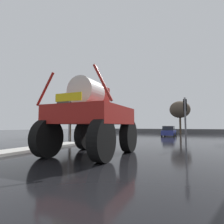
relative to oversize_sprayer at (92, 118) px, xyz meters
name	(u,v)px	position (x,y,z in m)	size (l,w,h in m)	color
ground_plane	(140,140)	(-0.42, 10.78, -1.97)	(120.00, 120.00, 0.00)	black
median_island	(22,150)	(-4.36, -0.69, -1.89)	(1.57, 10.47, 0.15)	#B2AFA8
oversize_sprayer	(92,118)	(0.00, 0.00, 0.00)	(4.15, 5.32, 4.18)	black
sedan_ahead	(169,131)	(1.46, 20.29, -1.25)	(1.90, 4.11, 1.52)	navy
traffic_signal_near_left	(70,112)	(-5.41, 5.23, 0.84)	(0.24, 0.54, 3.85)	slate
traffic_signal_near_right	(185,111)	(4.47, 5.23, 0.58)	(0.24, 0.54, 3.50)	slate
traffic_signal_far_left	(185,117)	(3.82, 18.85, 0.76)	(0.24, 0.55, 3.75)	slate
bare_tree_left	(71,104)	(-10.96, 12.56, 2.71)	(3.85, 3.85, 6.33)	#473828
bare_tree_far_center	(180,110)	(2.45, 29.91, 2.80)	(3.94, 3.94, 6.48)	#473828
roadside_barrier	(168,131)	(-0.42, 33.05, -1.52)	(28.88, 0.24, 0.90)	#59595B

